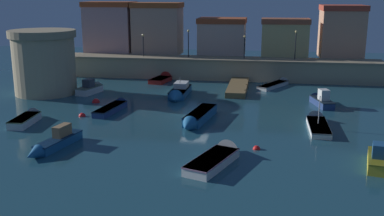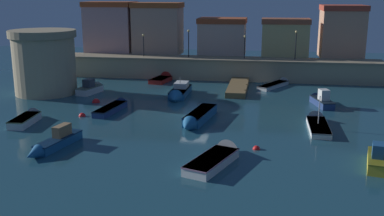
% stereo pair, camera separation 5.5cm
% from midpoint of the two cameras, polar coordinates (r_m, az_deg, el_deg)
% --- Properties ---
extents(ground_plane, '(98.61, 98.61, 0.00)m').
position_cam_midpoint_polar(ground_plane, '(43.81, 0.28, -0.64)').
color(ground_plane, '#1E4756').
extents(quay_wall, '(42.44, 4.07, 2.79)m').
position_cam_midpoint_polar(quay_wall, '(61.29, 2.97, 4.98)').
color(quay_wall, tan).
rests_on(quay_wall, ground).
extents(old_town_backdrop, '(38.68, 6.00, 7.33)m').
position_cam_midpoint_polar(old_town_backdrop, '(65.11, 2.59, 9.49)').
color(old_town_backdrop, '#C1918F').
rests_on(old_town_backdrop, ground).
extents(fortress_tower, '(7.35, 7.35, 7.15)m').
position_cam_midpoint_polar(fortress_tower, '(54.38, -17.91, 5.50)').
color(fortress_tower, tan).
rests_on(fortress_tower, ground).
extents(pier_dock, '(2.20, 9.73, 0.70)m').
position_cam_midpoint_polar(pier_dock, '(54.59, 5.69, 2.61)').
color(pier_dock, brown).
rests_on(pier_dock, ground).
extents(quay_lamp_0, '(0.32, 0.32, 2.96)m').
position_cam_midpoint_polar(quay_lamp_0, '(62.69, -6.10, 8.25)').
color(quay_lamp_0, black).
rests_on(quay_lamp_0, quay_wall).
extents(quay_lamp_1, '(0.32, 0.32, 3.62)m').
position_cam_midpoint_polar(quay_lamp_1, '(61.32, -0.48, 8.56)').
color(quay_lamp_1, black).
rests_on(quay_lamp_1, quay_wall).
extents(quay_lamp_2, '(0.32, 0.32, 2.98)m').
position_cam_midpoint_polar(quay_lamp_2, '(60.55, 6.51, 8.04)').
color(quay_lamp_2, black).
rests_on(quay_lamp_2, quay_wall).
extents(quay_lamp_3, '(0.32, 0.32, 3.69)m').
position_cam_midpoint_polar(quay_lamp_3, '(60.54, 12.73, 8.18)').
color(quay_lamp_3, black).
rests_on(quay_lamp_3, quay_wall).
extents(moored_boat_0, '(2.59, 7.48, 1.39)m').
position_cam_midpoint_polar(moored_boat_0, '(40.64, 0.63, -1.19)').
color(moored_boat_0, '#195689').
rests_on(moored_boat_0, ground).
extents(moored_boat_1, '(1.74, 6.84, 2.48)m').
position_cam_midpoint_polar(moored_boat_1, '(50.60, -1.68, 1.94)').
color(moored_boat_1, '#195689').
rests_on(moored_boat_1, ground).
extents(moored_boat_2, '(2.44, 4.53, 1.94)m').
position_cam_midpoint_polar(moored_boat_2, '(53.89, -12.32, 2.43)').
color(moored_boat_2, silver).
rests_on(moored_boat_2, ground).
extents(moored_boat_3, '(4.48, 6.77, 1.23)m').
position_cam_midpoint_polar(moored_boat_3, '(57.58, 10.57, 2.98)').
color(moored_boat_3, silver).
rests_on(moored_boat_3, ground).
extents(moored_boat_4, '(3.78, 6.64, 1.67)m').
position_cam_midpoint_polar(moored_boat_4, '(31.60, 3.41, -5.98)').
color(moored_boat_4, white).
rests_on(moored_boat_4, ground).
extents(moored_boat_5, '(1.62, 6.84, 3.36)m').
position_cam_midpoint_polar(moored_boat_5, '(41.16, 15.21, -1.76)').
color(moored_boat_5, white).
rests_on(moored_boat_5, ground).
extents(moored_boat_6, '(1.79, 5.13, 1.34)m').
position_cam_midpoint_polar(moored_boat_6, '(43.30, -19.68, -1.17)').
color(moored_boat_6, silver).
rests_on(moored_boat_6, ground).
extents(moored_boat_7, '(2.43, 5.17, 2.00)m').
position_cam_midpoint_polar(moored_boat_7, '(48.85, 15.58, 1.01)').
color(moored_boat_7, navy).
rests_on(moored_boat_7, ground).
extents(moored_boat_8, '(2.20, 6.02, 1.71)m').
position_cam_midpoint_polar(moored_boat_8, '(35.35, -16.85, -4.16)').
color(moored_boat_8, '#195689').
rests_on(moored_boat_8, ground).
extents(moored_boat_9, '(2.59, 4.84, 1.67)m').
position_cam_midpoint_polar(moored_boat_9, '(59.81, -3.62, 3.65)').
color(moored_boat_9, red).
rests_on(moored_boat_9, ground).
extents(moored_boat_10, '(2.03, 6.61, 1.19)m').
position_cam_midpoint_polar(moored_boat_10, '(45.65, -9.59, 0.18)').
color(moored_boat_10, navy).
rests_on(moored_boat_10, ground).
extents(moored_boat_12, '(2.00, 4.88, 1.82)m').
position_cam_midpoint_polar(moored_boat_12, '(33.25, 21.94, -5.66)').
color(moored_boat_12, gold).
rests_on(moored_boat_12, ground).
extents(mooring_buoy_0, '(0.64, 0.64, 0.64)m').
position_cam_midpoint_polar(mooring_buoy_0, '(43.92, -13.51, -1.01)').
color(mooring_buoy_0, red).
rests_on(mooring_buoy_0, ground).
extents(mooring_buoy_1, '(0.80, 0.80, 0.80)m').
position_cam_midpoint_polar(mooring_buoy_1, '(49.14, -11.86, 0.69)').
color(mooring_buoy_1, red).
rests_on(mooring_buoy_1, ground).
extents(mooring_buoy_2, '(0.55, 0.55, 0.55)m').
position_cam_midpoint_polar(mooring_buoy_2, '(34.25, 7.97, -5.08)').
color(mooring_buoy_2, red).
rests_on(mooring_buoy_2, ground).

